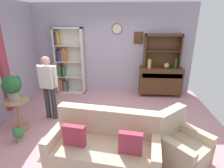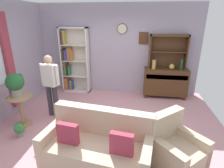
# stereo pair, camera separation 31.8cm
# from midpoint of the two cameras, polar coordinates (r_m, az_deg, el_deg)

# --- Properties ---
(ground_plane) EXTENTS (5.40, 4.60, 0.02)m
(ground_plane) POSITION_cam_midpoint_polar(r_m,az_deg,el_deg) (4.40, -3.63, -12.73)
(ground_plane) COLOR #C68C93
(wall_back) EXTENTS (5.00, 0.09, 2.80)m
(wall_back) POSITION_cam_midpoint_polar(r_m,az_deg,el_deg) (5.90, -1.25, 10.65)
(wall_back) COLOR #A399AD
(wall_back) RESTS_ON ground_plane
(area_rug) EXTENTS (2.63, 1.92, 0.01)m
(area_rug) POSITION_cam_midpoint_polar(r_m,az_deg,el_deg) (4.13, -1.32, -14.94)
(area_rug) COLOR brown
(area_rug) RESTS_ON ground_plane
(bookshelf) EXTENTS (0.90, 0.30, 2.10)m
(bookshelf) POSITION_cam_midpoint_polar(r_m,az_deg,el_deg) (6.10, -15.28, 6.52)
(bookshelf) COLOR silver
(bookshelf) RESTS_ON ground_plane
(sideboard) EXTENTS (1.30, 0.45, 0.92)m
(sideboard) POSITION_cam_midpoint_polar(r_m,az_deg,el_deg) (5.92, 13.38, 1.17)
(sideboard) COLOR #4C2D19
(sideboard) RESTS_ON ground_plane
(sideboard_hutch) EXTENTS (1.10, 0.26, 1.00)m
(sideboard_hutch) POSITION_cam_midpoint_polar(r_m,az_deg,el_deg) (5.78, 14.06, 11.42)
(sideboard_hutch) COLOR #4C2D19
(sideboard_hutch) RESTS_ON sideboard
(vase_tall) EXTENTS (0.11, 0.11, 0.27)m
(vase_tall) POSITION_cam_midpoint_polar(r_m,az_deg,el_deg) (5.63, 10.02, 6.28)
(vase_tall) COLOR tan
(vase_tall) RESTS_ON sideboard
(vase_round) EXTENTS (0.15, 0.15, 0.17)m
(vase_round) POSITION_cam_midpoint_polar(r_m,az_deg,el_deg) (5.74, 15.17, 5.61)
(vase_round) COLOR tan
(vase_round) RESTS_ON sideboard
(bottle_wine) EXTENTS (0.07, 0.07, 0.32)m
(bottle_wine) POSITION_cam_midpoint_polar(r_m,az_deg,el_deg) (5.76, 17.82, 6.15)
(bottle_wine) COLOR #194223
(bottle_wine) RESTS_ON sideboard
(couch_floral) EXTENTS (1.90, 1.10, 0.90)m
(couch_floral) POSITION_cam_midpoint_polar(r_m,az_deg,el_deg) (3.27, -5.28, -19.12)
(couch_floral) COLOR #C6AD8E
(couch_floral) RESTS_ON ground_plane
(armchair_floral) EXTENTS (1.08, 1.08, 0.88)m
(armchair_floral) POSITION_cam_midpoint_polar(r_m,az_deg,el_deg) (3.47, 17.71, -18.01)
(armchair_floral) COLOR #C6AD8E
(armchair_floral) RESTS_ON ground_plane
(plant_stand) EXTENTS (0.52, 0.52, 0.71)m
(plant_stand) POSITION_cam_midpoint_polar(r_m,az_deg,el_deg) (4.60, -29.04, -7.52)
(plant_stand) COLOR #A87F56
(plant_stand) RESTS_ON ground_plane
(potted_plant_large) EXTENTS (0.38, 0.38, 0.53)m
(potted_plant_large) POSITION_cam_midpoint_polar(r_m,az_deg,el_deg) (4.42, -30.63, -0.60)
(potted_plant_large) COLOR gray
(potted_plant_large) RESTS_ON plant_stand
(potted_plant_small) EXTENTS (0.21, 0.21, 0.30)m
(potted_plant_small) POSITION_cam_midpoint_polar(r_m,az_deg,el_deg) (4.32, -29.17, -13.43)
(potted_plant_small) COLOR gray
(potted_plant_small) RESTS_ON ground_plane
(person_reading) EXTENTS (0.52, 0.27, 1.56)m
(person_reading) POSITION_cam_midpoint_polar(r_m,az_deg,el_deg) (4.58, -21.21, 0.01)
(person_reading) COLOR #38333D
(person_reading) RESTS_ON ground_plane
(coffee_table) EXTENTS (0.80, 0.50, 0.42)m
(coffee_table) POSITION_cam_midpoint_polar(r_m,az_deg,el_deg) (3.97, -1.93, -10.49)
(coffee_table) COLOR #4C2D19
(coffee_table) RESTS_ON ground_plane
(book_stack) EXTENTS (0.21, 0.15, 0.11)m
(book_stack) POSITION_cam_midpoint_polar(r_m,az_deg,el_deg) (3.96, -2.09, -8.57)
(book_stack) COLOR gray
(book_stack) RESTS_ON coffee_table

